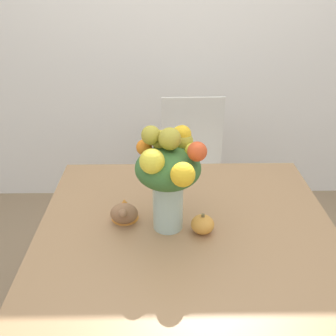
# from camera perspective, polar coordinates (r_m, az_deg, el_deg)

# --- Properties ---
(wall_back) EXTENTS (8.00, 0.06, 2.70)m
(wall_back) POSITION_cam_1_polar(r_m,az_deg,el_deg) (2.88, 1.14, 20.51)
(wall_back) COLOR white
(wall_back) RESTS_ON ground_plane
(dining_table) EXTENTS (1.24, 1.13, 0.73)m
(dining_table) POSITION_cam_1_polar(r_m,az_deg,el_deg) (1.71, 2.67, -10.61)
(dining_table) COLOR #9E754C
(dining_table) RESTS_ON ground_plane
(flower_vase) EXTENTS (0.27, 0.32, 0.44)m
(flower_vase) POSITION_cam_1_polar(r_m,az_deg,el_deg) (1.52, 0.15, -0.52)
(flower_vase) COLOR #B2CCBC
(flower_vase) RESTS_ON dining_table
(pumpkin) EXTENTS (0.09, 0.09, 0.09)m
(pumpkin) POSITION_cam_1_polar(r_m,az_deg,el_deg) (1.61, 5.04, -8.14)
(pumpkin) COLOR gold
(pumpkin) RESTS_ON dining_table
(turkey_figurine) EXTENTS (0.12, 0.16, 0.10)m
(turkey_figurine) POSITION_cam_1_polar(r_m,az_deg,el_deg) (1.67, -6.35, -6.18)
(turkey_figurine) COLOR #936642
(turkey_figurine) RESTS_ON dining_table
(dining_chair_near_window) EXTENTS (0.43, 0.43, 0.97)m
(dining_chair_near_window) POSITION_cam_1_polar(r_m,az_deg,el_deg) (2.55, 3.67, -0.71)
(dining_chair_near_window) COLOR silver
(dining_chair_near_window) RESTS_ON ground_plane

